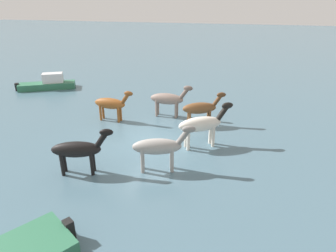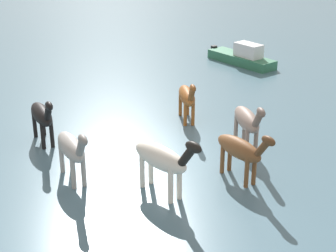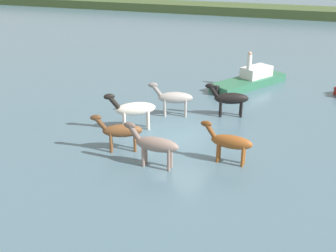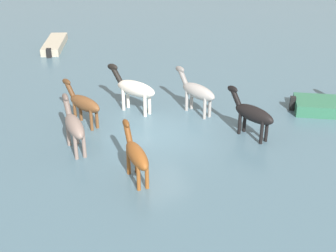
{
  "view_description": "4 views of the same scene",
  "coord_description": "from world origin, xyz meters",
  "px_view_note": "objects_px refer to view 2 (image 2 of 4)",
  "views": [
    {
      "loc": [
        -3.99,
        12.16,
        6.31
      ],
      "look_at": [
        -0.75,
        -0.54,
        0.61
      ],
      "focal_mm": 31.5,
      "sensor_mm": 36.0,
      "label": 1
    },
    {
      "loc": [
        -15.0,
        2.23,
        7.4
      ],
      "look_at": [
        0.45,
        -0.72,
        0.84
      ],
      "focal_mm": 54.72,
      "sensor_mm": 36.0,
      "label": 2
    },
    {
      "loc": [
        5.49,
        -17.52,
        8.54
      ],
      "look_at": [
        -0.51,
        -0.36,
        0.61
      ],
      "focal_mm": 43.48,
      "sensor_mm": 36.0,
      "label": 3
    },
    {
      "loc": [
        15.48,
        -6.43,
        8.79
      ],
      "look_at": [
        0.63,
        0.25,
        0.62
      ],
      "focal_mm": 49.37,
      "sensor_mm": 36.0,
      "label": 4
    }
  ],
  "objects_px": {
    "horse_pinto_flank": "(72,148)",
    "horse_mid_herd": "(42,115)",
    "horse_dark_mare": "(187,96)",
    "boat_launch_far": "(242,58)",
    "horse_rear_stallion": "(162,159)",
    "horse_dun_straggler": "(241,149)",
    "horse_lead": "(247,120)"
  },
  "relations": [
    {
      "from": "horse_rear_stallion",
      "to": "horse_dun_straggler",
      "type": "relative_size",
      "value": 1.07
    },
    {
      "from": "boat_launch_far",
      "to": "horse_rear_stallion",
      "type": "bearing_deg",
      "value": -55.26
    },
    {
      "from": "boat_launch_far",
      "to": "horse_pinto_flank",
      "type": "bearing_deg",
      "value": -66.36
    },
    {
      "from": "horse_rear_stallion",
      "to": "horse_dun_straggler",
      "type": "bearing_deg",
      "value": 68.0
    },
    {
      "from": "boat_launch_far",
      "to": "horse_lead",
      "type": "bearing_deg",
      "value": -45.49
    },
    {
      "from": "horse_dark_mare",
      "to": "horse_dun_straggler",
      "type": "xyz_separation_m",
      "value": [
        -4.89,
        -0.51,
        0.0
      ]
    },
    {
      "from": "horse_pinto_flank",
      "to": "horse_dark_mare",
      "type": "xyz_separation_m",
      "value": [
        3.99,
        -4.36,
        -0.06
      ]
    },
    {
      "from": "horse_dark_mare",
      "to": "horse_mid_herd",
      "type": "height_order",
      "value": "horse_mid_herd"
    },
    {
      "from": "horse_dark_mare",
      "to": "horse_rear_stallion",
      "type": "relative_size",
      "value": 0.95
    },
    {
      "from": "horse_dun_straggler",
      "to": "boat_launch_far",
      "type": "distance_m",
      "value": 12.9
    },
    {
      "from": "horse_pinto_flank",
      "to": "horse_dun_straggler",
      "type": "distance_m",
      "value": 4.95
    },
    {
      "from": "horse_mid_herd",
      "to": "horse_rear_stallion",
      "type": "bearing_deg",
      "value": 22.46
    },
    {
      "from": "horse_lead",
      "to": "horse_dark_mare",
      "type": "bearing_deg",
      "value": -154.21
    },
    {
      "from": "horse_pinto_flank",
      "to": "boat_launch_far",
      "type": "xyz_separation_m",
      "value": [
        11.29,
        -9.02,
        -0.74
      ]
    },
    {
      "from": "horse_dark_mare",
      "to": "horse_rear_stallion",
      "type": "height_order",
      "value": "horse_rear_stallion"
    },
    {
      "from": "horse_dark_mare",
      "to": "horse_rear_stallion",
      "type": "xyz_separation_m",
      "value": [
        -5.29,
        1.9,
        0.12
      ]
    },
    {
      "from": "horse_dark_mare",
      "to": "boat_launch_far",
      "type": "xyz_separation_m",
      "value": [
        7.31,
        -4.66,
        -0.69
      ]
    },
    {
      "from": "boat_launch_far",
      "to": "horse_dark_mare",
      "type": "bearing_deg",
      "value": -60.27
    },
    {
      "from": "boat_launch_far",
      "to": "horse_mid_herd",
      "type": "bearing_deg",
      "value": -77.73
    },
    {
      "from": "horse_lead",
      "to": "horse_mid_herd",
      "type": "relative_size",
      "value": 1.01
    },
    {
      "from": "horse_pinto_flank",
      "to": "horse_dark_mare",
      "type": "relative_size",
      "value": 1.06
    },
    {
      "from": "horse_pinto_flank",
      "to": "horse_lead",
      "type": "relative_size",
      "value": 1.01
    },
    {
      "from": "horse_mid_herd",
      "to": "boat_launch_far",
      "type": "bearing_deg",
      "value": 113.49
    },
    {
      "from": "horse_pinto_flank",
      "to": "horse_mid_herd",
      "type": "height_order",
      "value": "horse_pinto_flank"
    },
    {
      "from": "horse_lead",
      "to": "horse_dun_straggler",
      "type": "bearing_deg",
      "value": -24.09
    },
    {
      "from": "horse_pinto_flank",
      "to": "horse_dun_straggler",
      "type": "height_order",
      "value": "horse_pinto_flank"
    },
    {
      "from": "horse_pinto_flank",
      "to": "horse_dark_mare",
      "type": "bearing_deg",
      "value": 115.81
    },
    {
      "from": "horse_dun_straggler",
      "to": "horse_mid_herd",
      "type": "xyz_separation_m",
      "value": [
        3.82,
        5.82,
        0.04
      ]
    },
    {
      "from": "horse_dark_mare",
      "to": "horse_dun_straggler",
      "type": "distance_m",
      "value": 4.91
    },
    {
      "from": "horse_rear_stallion",
      "to": "horse_lead",
      "type": "bearing_deg",
      "value": 94.66
    },
    {
      "from": "horse_rear_stallion",
      "to": "boat_launch_far",
      "type": "bearing_deg",
      "value": 121.04
    },
    {
      "from": "horse_dark_mare",
      "to": "horse_mid_herd",
      "type": "distance_m",
      "value": 5.42
    }
  ]
}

